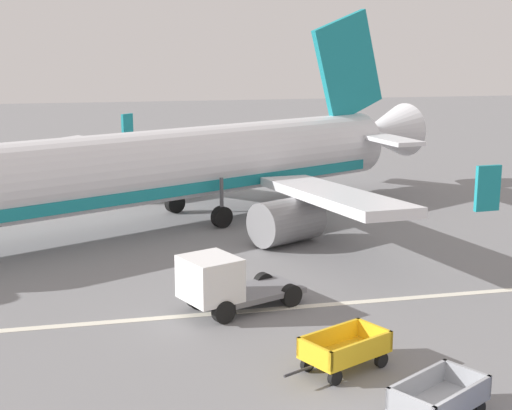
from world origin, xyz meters
TOP-DOWN VIEW (x-y plane):
  - apron_stripe at (0.00, 9.90)m, footprint 120.00×0.36m
  - airplane at (-2.80, 23.49)m, footprint 35.22×29.03m
  - baggage_cart_fourth_in_row at (1.15, 1.22)m, footprint 3.45×2.46m
  - baggage_cart_far_end at (-0.10, 4.63)m, footprint 3.52×2.34m
  - service_truck_beside_carts at (-2.71, 9.97)m, footprint 4.77×3.42m

SIDE VIEW (x-z plane):
  - apron_stripe at x=0.00m, z-range 0.00..0.01m
  - baggage_cart_fourth_in_row at x=1.15m, z-range 0.07..1.14m
  - baggage_cart_far_end at x=-0.10m, z-range 0.07..1.14m
  - service_truck_beside_carts at x=-2.71m, z-range 0.05..2.15m
  - airplane at x=-2.80m, z-range -2.62..8.72m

